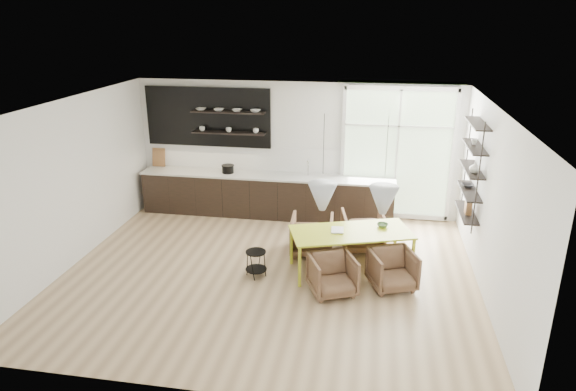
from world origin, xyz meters
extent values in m
cube|color=tan|center=(0.00, 0.00, -0.01)|extent=(7.00, 6.00, 0.01)
cube|color=white|center=(0.00, 3.00, 1.45)|extent=(7.00, 0.02, 2.90)
cube|color=white|center=(-3.50, 0.00, 1.45)|extent=(0.02, 6.00, 2.90)
cube|color=white|center=(3.50, 0.00, 1.45)|extent=(0.02, 6.00, 2.90)
cube|color=silver|center=(0.00, 0.00, 2.90)|extent=(7.00, 6.00, 0.01)
cube|color=#B2D1A5|center=(2.15, 2.97, 1.45)|extent=(2.20, 0.02, 2.70)
cube|color=silver|center=(2.15, 2.94, 1.45)|extent=(2.30, 0.08, 2.80)
cone|color=silver|center=(0.95, -0.50, 1.65)|extent=(0.44, 0.44, 0.42)
cone|color=silver|center=(1.85, -0.50, 1.65)|extent=(0.44, 0.44, 0.42)
cylinder|color=black|center=(0.95, -0.50, 2.46)|extent=(0.01, 0.01, 0.89)
cylinder|color=black|center=(1.85, -0.50, 2.46)|extent=(0.01, 0.01, 0.89)
cube|color=black|center=(-0.60, 2.67, 0.45)|extent=(5.50, 0.65, 0.90)
cube|color=silver|center=(-0.60, 2.67, 0.92)|extent=(5.54, 0.69, 0.04)
cube|color=white|center=(-0.60, 2.98, 1.20)|extent=(5.50, 0.02, 0.55)
cube|color=black|center=(-1.95, 2.96, 2.10)|extent=(2.80, 0.06, 1.30)
cube|color=black|center=(-1.45, 2.82, 2.25)|extent=(1.60, 0.28, 0.03)
cube|color=black|center=(-1.45, 2.82, 1.80)|extent=(1.60, 0.28, 0.03)
cube|color=#9B6139|center=(-3.15, 2.90, 1.15)|extent=(0.30, 0.10, 0.42)
cylinder|color=silver|center=(0.30, 2.77, 1.12)|extent=(0.02, 0.02, 0.40)
imported|color=white|center=(-2.05, 2.82, 2.29)|extent=(0.22, 0.22, 0.05)
imported|color=white|center=(-1.65, 2.82, 2.29)|extent=(0.22, 0.22, 0.05)
imported|color=white|center=(-1.25, 2.82, 2.29)|extent=(0.22, 0.22, 0.05)
imported|color=white|center=(-0.85, 2.82, 2.29)|extent=(0.22, 0.22, 0.05)
imported|color=white|center=(-2.05, 2.82, 1.86)|extent=(0.12, 0.12, 0.10)
imported|color=white|center=(-1.45, 2.82, 1.86)|extent=(0.12, 0.12, 0.10)
imported|color=white|center=(-0.85, 2.82, 1.86)|extent=(0.12, 0.12, 0.10)
cylinder|color=black|center=(-1.45, 2.65, 1.02)|extent=(0.25, 0.25, 0.16)
cube|color=black|center=(3.36, 0.60, 1.70)|extent=(0.02, 0.02, 1.90)
cube|color=black|center=(3.36, 1.80, 1.70)|extent=(0.02, 0.02, 1.90)
cube|color=black|center=(3.36, 1.20, 0.90)|extent=(0.26, 1.20, 0.02)
cube|color=black|center=(3.36, 1.20, 1.30)|extent=(0.26, 1.20, 0.02)
cube|color=black|center=(3.36, 1.20, 1.70)|extent=(0.26, 1.20, 0.02)
cube|color=black|center=(3.36, 1.20, 2.10)|extent=(0.26, 1.20, 0.03)
cube|color=black|center=(3.36, 1.20, 2.50)|extent=(0.26, 1.20, 0.03)
imported|color=white|center=(3.36, 0.95, 1.81)|extent=(0.18, 0.18, 0.19)
imported|color=#333338|center=(3.36, 1.40, 1.34)|extent=(0.22, 0.22, 0.05)
imported|color=white|center=(3.36, 1.30, 2.16)|extent=(0.10, 0.10, 0.09)
cube|color=#9B6139|center=(3.36, 1.10, 1.03)|extent=(0.10, 0.18, 0.24)
cube|color=gold|center=(1.37, 0.37, 0.73)|extent=(2.21, 1.53, 0.03)
cube|color=gold|center=(0.59, -0.34, 0.35)|extent=(0.06, 0.06, 0.71)
cube|color=gold|center=(0.32, 0.44, 0.35)|extent=(0.06, 0.06, 0.71)
cube|color=gold|center=(2.42, 0.29, 0.35)|extent=(0.06, 0.06, 0.71)
cube|color=gold|center=(2.15, 1.07, 0.35)|extent=(0.06, 0.06, 0.71)
imported|color=brown|center=(0.63, 0.96, 0.36)|extent=(0.81, 0.83, 0.72)
imported|color=brown|center=(1.55, 1.30, 0.36)|extent=(0.90, 0.92, 0.72)
imported|color=brown|center=(1.13, -0.45, 0.32)|extent=(0.91, 0.92, 0.64)
imported|color=brown|center=(2.08, -0.10, 0.32)|extent=(0.89, 0.90, 0.64)
cylinder|color=black|center=(-0.19, -0.11, 0.45)|extent=(0.34, 0.34, 0.02)
cylinder|color=black|center=(-0.19, -0.11, 0.13)|extent=(0.37, 0.37, 0.02)
cylinder|color=black|center=(-0.03, -0.14, 0.23)|extent=(0.02, 0.02, 0.45)
cylinder|color=black|center=(-0.17, 0.05, 0.23)|extent=(0.02, 0.02, 0.45)
cylinder|color=black|center=(-0.35, -0.09, 0.23)|extent=(0.02, 0.02, 0.45)
cylinder|color=black|center=(-0.22, -0.27, 0.23)|extent=(0.02, 0.02, 0.45)
imported|color=white|center=(1.03, 0.34, 0.75)|extent=(0.23, 0.30, 0.03)
imported|color=#56784D|center=(1.89, 0.66, 0.77)|extent=(0.25, 0.25, 0.06)
camera|label=1|loc=(1.67, -7.71, 4.25)|focal=32.00mm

